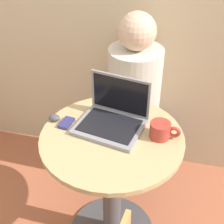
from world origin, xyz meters
TOP-DOWN VIEW (x-y plane):
  - round_table at (0.00, 0.00)m, footprint 0.68×0.68m
  - laptop at (-0.02, 0.09)m, footprint 0.35×0.31m
  - cell_phone at (-0.24, 0.03)m, footprint 0.06×0.09m
  - computer_mouse at (-0.30, 0.05)m, footprint 0.06×0.04m
  - coffee_cup at (0.22, 0.05)m, footprint 0.14×0.10m
  - person_seated at (0.01, 0.60)m, footprint 0.33×0.51m

SIDE VIEW (x-z plane):
  - round_table at x=0.00m, z-range 0.10..0.88m
  - person_seated at x=0.01m, z-range -0.09..1.10m
  - cell_phone at x=-0.24m, z-range 0.78..0.80m
  - computer_mouse at x=-0.30m, z-range 0.78..0.81m
  - coffee_cup at x=0.22m, z-range 0.78..0.86m
  - laptop at x=-0.02m, z-range 0.71..0.94m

